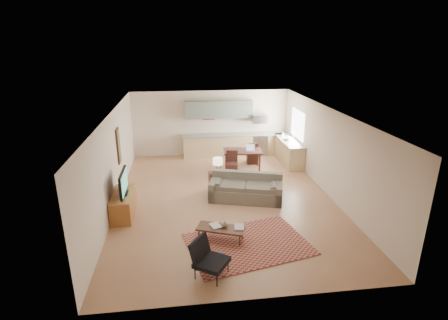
{
  "coord_description": "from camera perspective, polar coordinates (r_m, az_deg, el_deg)",
  "views": [
    {
      "loc": [
        -1.3,
        -9.78,
        4.67
      ],
      "look_at": [
        0.0,
        0.3,
        1.15
      ],
      "focal_mm": 28.0,
      "sensor_mm": 36.0,
      "label": 1
    }
  ],
  "objects": [
    {
      "name": "sofa",
      "position": [
        10.67,
        3.6,
        -4.54
      ],
      "size": [
        2.47,
        1.59,
        0.79
      ],
      "primitive_type": null,
      "rotation": [
        0.0,
        0.0,
        -0.28
      ],
      "color": "#645C4E",
      "rests_on": "floor"
    },
    {
      "name": "book_a",
      "position": [
        8.64,
        -2.13,
        -10.84
      ],
      "size": [
        0.4,
        0.44,
        0.03
      ],
      "primitive_type": "imported",
      "rotation": [
        0.0,
        0.0,
        0.3
      ],
      "color": "#98260F",
      "rests_on": "coffee_table"
    },
    {
      "name": "triptych",
      "position": [
        14.59,
        -2.51,
        7.55
      ],
      "size": [
        1.7,
        0.04,
        0.5
      ],
      "primitive_type": null,
      "color": "beige",
      "rests_on": "room"
    },
    {
      "name": "dining_chair_far",
      "position": [
        13.83,
        4.61,
        1.22
      ],
      "size": [
        0.46,
        0.48,
        0.87
      ],
      "primitive_type": null,
      "rotation": [
        0.0,
        0.0,
        3.04
      ],
      "color": "#331915",
      "rests_on": "floor"
    },
    {
      "name": "dining_chair_near",
      "position": [
        12.61,
        1.28,
        -0.52
      ],
      "size": [
        0.48,
        0.5,
        0.87
      ],
      "primitive_type": null,
      "rotation": [
        0.0,
        0.0,
        -0.16
      ],
      "color": "#331915",
      "rests_on": "floor"
    },
    {
      "name": "console_table",
      "position": [
        11.33,
        -1.01,
        -3.5
      ],
      "size": [
        0.59,
        0.44,
        0.63
      ],
      "primitive_type": null,
      "rotation": [
        0.0,
        0.0,
        0.17
      ],
      "color": "#331915",
      "rests_on": "floor"
    },
    {
      "name": "coffee_table",
      "position": [
        8.72,
        -0.54,
        -11.93
      ],
      "size": [
        1.25,
        0.85,
        0.35
      ],
      "primitive_type": null,
      "rotation": [
        0.0,
        0.0,
        -0.37
      ],
      "color": "#442516",
      "rests_on": "floor"
    },
    {
      "name": "tv_credenza",
      "position": [
        10.18,
        -16.1,
        -6.97
      ],
      "size": [
        0.54,
        1.41,
        0.65
      ],
      "primitive_type": null,
      "color": "brown",
      "rests_on": "floor"
    },
    {
      "name": "tv",
      "position": [
        9.91,
        -16.13,
        -3.57
      ],
      "size": [
        0.11,
        1.08,
        0.65
      ],
      "primitive_type": null,
      "color": "black",
      "rests_on": "tv_credenza"
    },
    {
      "name": "vase",
      "position": [
        8.61,
        0.13,
        -10.4
      ],
      "size": [
        0.24,
        0.24,
        0.17
      ],
      "primitive_type": "imported",
      "rotation": [
        0.0,
        0.0,
        0.23
      ],
      "color": "black",
      "rests_on": "coffee_table"
    },
    {
      "name": "table_lamp",
      "position": [
        11.13,
        -1.03,
        -0.82
      ],
      "size": [
        0.36,
        0.36,
        0.5
      ],
      "primitive_type": null,
      "rotation": [
        0.0,
        0.0,
        0.2
      ],
      "color": "beige",
      "rests_on": "console_table"
    },
    {
      "name": "wall_art_left",
      "position": [
        11.29,
        -16.8,
        2.23
      ],
      "size": [
        0.06,
        0.42,
        1.1
      ],
      "primitive_type": null,
      "color": "olive",
      "rests_on": "room"
    },
    {
      "name": "kitchen_counter_back",
      "position": [
        14.74,
        1.54,
        2.51
      ],
      "size": [
        4.26,
        0.64,
        0.92
      ],
      "primitive_type": null,
      "color": "tan",
      "rests_on": "ground"
    },
    {
      "name": "kitchen_range",
      "position": [
        14.95,
        5.71,
        2.61
      ],
      "size": [
        0.62,
        0.62,
        0.9
      ],
      "primitive_type": "cube",
      "color": "#A5A8AD",
      "rests_on": "ground"
    },
    {
      "name": "armchair",
      "position": [
        7.45,
        -2.03,
        -15.85
      ],
      "size": [
        0.98,
        0.98,
        0.81
      ],
      "primitive_type": null,
      "rotation": [
        0.0,
        0.0,
        0.98
      ],
      "color": "black",
      "rests_on": "floor"
    },
    {
      "name": "upper_cabinets",
      "position": [
        14.46,
        -0.87,
        8.26
      ],
      "size": [
        2.8,
        0.34,
        0.7
      ],
      "primitive_type": "cube",
      "color": "slate",
      "rests_on": "room"
    },
    {
      "name": "rug",
      "position": [
        8.65,
        3.93,
        -13.53
      ],
      "size": [
        3.17,
        2.52,
        0.02
      ],
      "primitive_type": "cube",
      "rotation": [
        0.0,
        0.0,
        0.22
      ],
      "color": "maroon",
      "rests_on": "floor"
    },
    {
      "name": "kitchen_microwave",
      "position": [
        14.7,
        5.84,
        6.75
      ],
      "size": [
        0.62,
        0.4,
        0.35
      ],
      "primitive_type": "cube",
      "color": "#A5A8AD",
      "rests_on": "room"
    },
    {
      "name": "window_right",
      "position": [
        13.91,
        11.92,
        5.73
      ],
      "size": [
        0.02,
        1.4,
        1.05
      ],
      "primitive_type": "cube",
      "color": "white",
      "rests_on": "room"
    },
    {
      "name": "laptop",
      "position": [
        13.05,
        4.36,
        1.97
      ],
      "size": [
        0.34,
        0.28,
        0.23
      ],
      "primitive_type": null,
      "rotation": [
        0.0,
        0.0,
        -0.2
      ],
      "color": "#A5A8AD",
      "rests_on": "dining_table"
    },
    {
      "name": "dining_table",
      "position": [
        13.24,
        3.02,
        0.08
      ],
      "size": [
        1.5,
        0.96,
        0.72
      ],
      "primitive_type": null,
      "rotation": [
        0.0,
        0.0,
        -0.11
      ],
      "color": "#331915",
      "rests_on": "floor"
    },
    {
      "name": "soap_bottle",
      "position": [
        14.42,
        9.57,
        4.16
      ],
      "size": [
        0.09,
        0.09,
        0.19
      ],
      "primitive_type": "imported",
      "rotation": [
        0.0,
        0.0,
        0.02
      ],
      "color": "beige",
      "rests_on": "kitchen_counter_right"
    },
    {
      "name": "kitchen_counter_right",
      "position": [
        14.1,
        10.46,
        1.41
      ],
      "size": [
        0.64,
        2.26,
        0.92
      ],
      "primitive_type": null,
      "color": "tan",
      "rests_on": "ground"
    },
    {
      "name": "room",
      "position": [
        10.41,
        0.21,
        0.5
      ],
      "size": [
        9.0,
        9.0,
        9.0
      ],
      "color": "#A06D4C",
      "rests_on": "ground"
    },
    {
      "name": "book_b",
      "position": [
        8.64,
        1.72,
        -10.85
      ],
      "size": [
        0.34,
        0.39,
        0.02
      ],
      "primitive_type": "imported",
      "rotation": [
        0.0,
        0.0,
        -0.17
      ],
      "color": "navy",
      "rests_on": "coffee_table"
    }
  ]
}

